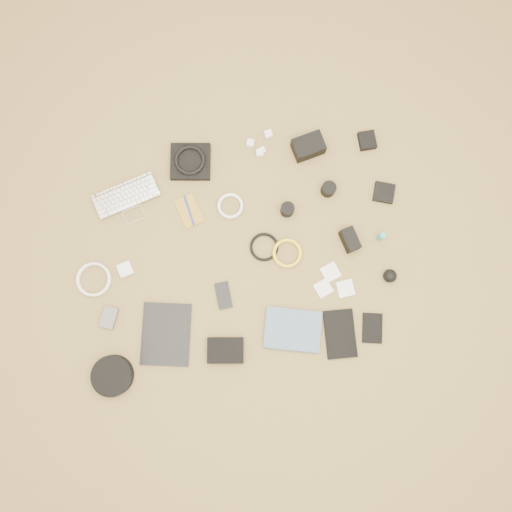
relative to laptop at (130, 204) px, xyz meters
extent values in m
cube|color=olive|center=(0.46, -0.31, -0.03)|extent=(4.00, 4.00, 0.04)
imported|color=#B7B6BB|center=(0.00, 0.00, 0.00)|extent=(0.33, 0.26, 0.02)
cube|color=black|center=(0.30, 0.15, 0.00)|extent=(0.20, 0.19, 0.03)
torus|color=black|center=(0.30, 0.15, 0.03)|extent=(0.15, 0.15, 0.02)
cube|color=silver|center=(0.58, 0.19, 0.00)|extent=(0.04, 0.04, 0.03)
cube|color=silver|center=(0.61, 0.13, 0.00)|extent=(0.03, 0.03, 0.03)
cube|color=silver|center=(0.66, 0.21, 0.00)|extent=(0.04, 0.04, 0.03)
cube|color=silver|center=(0.62, 0.15, 0.00)|extent=(0.03, 0.03, 0.02)
cube|color=black|center=(0.83, 0.12, 0.03)|extent=(0.15, 0.12, 0.08)
cube|color=black|center=(1.10, 0.11, 0.00)|extent=(0.07, 0.08, 0.03)
cube|color=olive|center=(0.26, -0.07, -0.01)|extent=(0.12, 0.16, 0.01)
cylinder|color=#1428A5|center=(0.26, -0.07, 0.00)|extent=(0.03, 0.14, 0.01)
torus|color=white|center=(0.44, -0.08, 0.00)|extent=(0.14, 0.14, 0.01)
cylinder|color=black|center=(0.69, -0.15, 0.02)|extent=(0.07, 0.07, 0.07)
cylinder|color=black|center=(0.88, -0.09, 0.02)|extent=(0.08, 0.08, 0.06)
cube|color=black|center=(1.13, -0.14, 0.00)|extent=(0.11, 0.11, 0.02)
cube|color=silver|center=(-0.06, -0.29, 0.00)|extent=(0.07, 0.07, 0.03)
torus|color=white|center=(-0.20, -0.31, 0.00)|extent=(0.17, 0.17, 0.01)
torus|color=black|center=(0.56, -0.29, -0.01)|extent=(0.15, 0.15, 0.01)
torus|color=yellow|center=(0.65, -0.33, 0.00)|extent=(0.17, 0.17, 0.01)
cube|color=black|center=(0.93, -0.33, 0.03)|extent=(0.08, 0.11, 0.08)
cylinder|color=teal|center=(1.07, -0.34, 0.03)|extent=(0.03, 0.03, 0.08)
cube|color=#545459|center=(-0.16, -0.48, 0.00)|extent=(0.09, 0.11, 0.03)
cube|color=black|center=(0.07, -0.59, -0.01)|extent=(0.26, 0.31, 0.01)
cube|color=black|center=(0.35, -0.47, -0.01)|extent=(0.06, 0.12, 0.01)
cube|color=silver|center=(0.78, -0.51, -0.01)|extent=(0.09, 0.09, 0.01)
cube|color=silver|center=(0.83, -0.45, -0.01)|extent=(0.09, 0.09, 0.01)
cube|color=silver|center=(0.88, -0.53, -0.01)|extent=(0.08, 0.08, 0.01)
sphere|color=black|center=(1.07, -0.51, 0.02)|extent=(0.07, 0.07, 0.06)
cylinder|color=black|center=(-0.17, -0.73, 0.01)|extent=(0.20, 0.20, 0.05)
cube|color=black|center=(0.32, -0.70, 0.01)|extent=(0.17, 0.13, 0.04)
imported|color=#445C74|center=(0.59, -0.75, 0.00)|extent=(0.28, 0.24, 0.02)
cube|color=black|center=(0.82, -0.72, 0.00)|extent=(0.14, 0.22, 0.01)
cube|color=black|center=(0.96, -0.72, -0.01)|extent=(0.11, 0.15, 0.01)
camera|label=1|loc=(0.47, -0.60, 2.17)|focal=35.00mm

